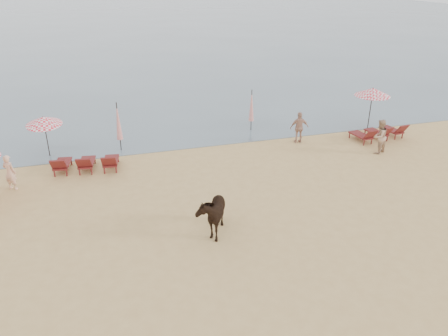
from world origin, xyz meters
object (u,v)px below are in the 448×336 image
(umbrella_closed_left, at_px, (118,121))
(beachgoer_right_a, at_px, (379,137))
(beachgoer_right_b, at_px, (299,128))
(umbrella_closed_right, at_px, (252,106))
(cow, at_px, (212,212))
(lounger_cluster_left, at_px, (86,163))
(umbrella_open_left_b, at_px, (44,121))
(beachgoer_left, at_px, (10,172))
(lounger_cluster_right, at_px, (379,132))
(umbrella_open_right, at_px, (373,92))

(umbrella_closed_left, distance_m, beachgoer_right_a, 12.85)
(umbrella_closed_left, height_order, beachgoer_right_b, umbrella_closed_left)
(umbrella_closed_left, relative_size, umbrella_closed_right, 1.07)
(umbrella_closed_left, relative_size, cow, 1.33)
(lounger_cluster_left, bearing_deg, umbrella_open_left_b, 135.25)
(lounger_cluster_left, distance_m, beachgoer_left, 3.13)
(lounger_cluster_right, distance_m, cow, 12.47)
(umbrella_closed_left, bearing_deg, beachgoer_left, -147.16)
(umbrella_open_right, relative_size, beachgoer_right_b, 1.43)
(umbrella_open_left_b, distance_m, beachgoer_right_a, 16.19)
(umbrella_open_right, bearing_deg, beachgoer_right_a, -112.99)
(lounger_cluster_left, xyz_separation_m, umbrella_closed_left, (1.68, 2.07, 1.11))
(umbrella_open_left_b, bearing_deg, beachgoer_right_a, -38.61)
(lounger_cluster_right, relative_size, beachgoer_left, 1.87)
(lounger_cluster_right, relative_size, umbrella_closed_left, 1.14)
(umbrella_open_right, bearing_deg, lounger_cluster_right, -101.51)
(umbrella_open_right, relative_size, beachgoer_right_a, 1.38)
(umbrella_closed_right, bearing_deg, lounger_cluster_right, -28.42)
(umbrella_open_left_b, bearing_deg, umbrella_closed_right, -19.87)
(umbrella_closed_right, relative_size, beachgoer_left, 1.53)
(lounger_cluster_right, relative_size, beachgoer_right_a, 1.66)
(umbrella_closed_right, bearing_deg, umbrella_open_left_b, -176.02)
(lounger_cluster_left, xyz_separation_m, beachgoer_right_a, (13.89, -1.84, 0.44))
(umbrella_closed_right, relative_size, beachgoer_right_b, 1.41)
(lounger_cluster_left, bearing_deg, umbrella_closed_left, 59.00)
(cow, bearing_deg, beachgoer_right_a, 47.38)
(umbrella_closed_left, bearing_deg, beachgoer_right_b, -9.54)
(umbrella_closed_left, xyz_separation_m, umbrella_closed_right, (7.28, 0.95, -0.10))
(beachgoer_right_a, bearing_deg, beachgoer_left, -26.90)
(umbrella_open_right, xyz_separation_m, beachgoer_right_b, (-4.74, -0.86, -1.31))
(umbrella_open_left_b, distance_m, cow, 10.53)
(umbrella_closed_right, xyz_separation_m, beachgoer_left, (-11.93, -3.95, -0.68))
(lounger_cluster_left, bearing_deg, umbrella_open_right, 13.17)
(lounger_cluster_left, bearing_deg, beachgoer_left, -154.67)
(beachgoer_right_a, bearing_deg, umbrella_closed_right, -68.33)
(umbrella_closed_right, height_order, beachgoer_right_a, umbrella_closed_right)
(lounger_cluster_left, distance_m, lounger_cluster_right, 15.04)
(lounger_cluster_left, relative_size, lounger_cluster_right, 1.04)
(beachgoer_left, bearing_deg, umbrella_closed_right, -130.51)
(lounger_cluster_left, relative_size, beachgoer_left, 1.95)
(beachgoer_left, xyz_separation_m, beachgoer_right_b, (13.70, 1.48, 0.06))
(lounger_cluster_right, height_order, umbrella_closed_left, umbrella_closed_left)
(lounger_cluster_right, bearing_deg, umbrella_closed_right, 144.67)
(lounger_cluster_left, distance_m, beachgoer_right_b, 10.75)
(lounger_cluster_left, bearing_deg, lounger_cluster_right, 6.94)
(lounger_cluster_left, distance_m, umbrella_closed_left, 2.89)
(lounger_cluster_left, height_order, umbrella_closed_right, umbrella_closed_right)
(umbrella_open_right, distance_m, umbrella_closed_right, 6.74)
(umbrella_closed_left, bearing_deg, cow, -73.55)
(lounger_cluster_right, bearing_deg, lounger_cluster_left, 172.06)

